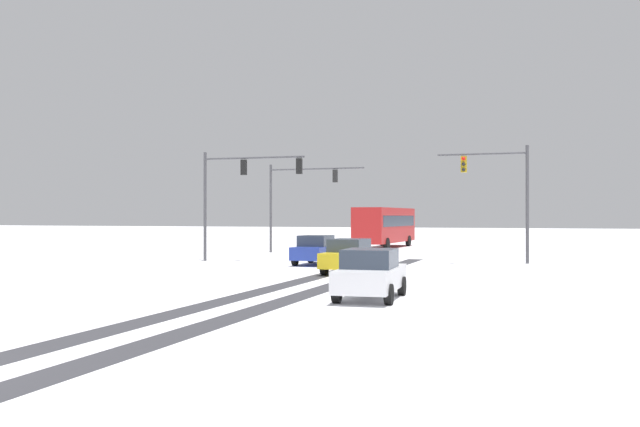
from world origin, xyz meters
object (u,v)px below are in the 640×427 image
Objects in this scene: traffic_signal_near_left at (239,183)px; bus_oncoming at (385,224)px; car_white_third at (371,274)px; car_blue_lead at (317,250)px; traffic_signal_far_left at (297,191)px; traffic_signal_near_right at (503,185)px; car_yellow_cab_second at (350,256)px.

traffic_signal_near_left reaches higher than bus_oncoming.
car_blue_lead is at bearing 115.57° from car_white_third.
traffic_signal_far_left is 0.65× the size of bus_oncoming.
car_white_third is 0.38× the size of bus_oncoming.
traffic_signal_near_right is 1.58× the size of car_blue_lead.
car_yellow_cab_second is at bearing -55.91° from car_blue_lead.
traffic_signal_near_left is 19.53m from car_white_third.
traffic_signal_near_left is 6.48m from car_blue_lead.
bus_oncoming is at bearing 120.76° from traffic_signal_near_right.
traffic_signal_far_left is 1.12× the size of traffic_signal_near_right.
traffic_signal_near_left is 1.00× the size of traffic_signal_near_right.
traffic_signal_far_left and traffic_signal_near_left have the same top height.
car_yellow_cab_second and car_white_third have the same top height.
car_white_third is (3.37, -9.13, 0.00)m from car_yellow_cab_second.
traffic_signal_near_right is at bearing 7.05° from traffic_signal_near_left.
car_yellow_cab_second is (-6.39, -7.71, -3.54)m from traffic_signal_near_right.
traffic_signal_far_left is at bearing 116.19° from car_blue_lead.
traffic_signal_near_left and traffic_signal_near_right have the same top height.
traffic_signal_near_right is at bearing 79.83° from car_white_third.
car_blue_lead is at bearing -164.56° from traffic_signal_near_right.
car_blue_lead is (-9.78, -2.70, -3.54)m from traffic_signal_near_right.
traffic_signal_near_left is at bearing 170.56° from car_blue_lead.
traffic_signal_near_left is at bearing -172.95° from traffic_signal_near_right.
traffic_signal_near_right is at bearing -28.04° from traffic_signal_far_left.
traffic_signal_near_left is 20.68m from bus_oncoming.
traffic_signal_near_right is 1.55× the size of car_white_third.
car_blue_lead is 21.02m from bus_oncoming.
car_yellow_cab_second is 9.73m from car_white_third.
car_yellow_cab_second is 26.37m from bus_oncoming.
traffic_signal_near_left is 0.59× the size of bus_oncoming.
car_blue_lead and car_white_third have the same top height.
traffic_signal_near_right is (14.93, 1.85, -0.30)m from traffic_signal_near_left.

